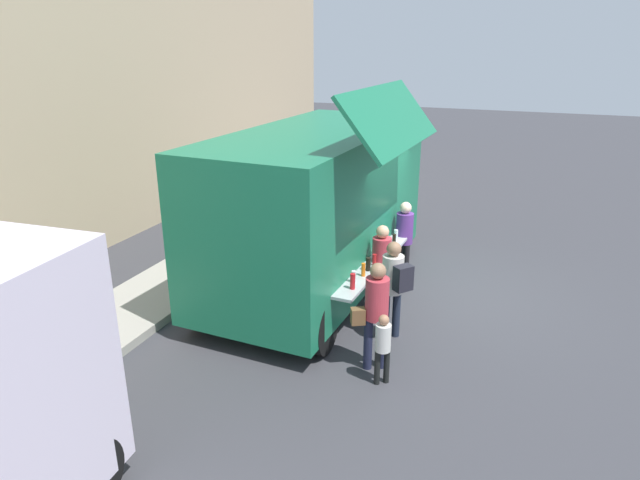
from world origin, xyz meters
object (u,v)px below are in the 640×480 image
(trash_bin, at_px, (291,200))
(customer_mid_with_backpack, at_px, (394,281))
(customer_extra_browsing, at_px, (404,235))
(customer_rear_waiting, at_px, (376,307))
(child_near_queue, at_px, (383,343))
(customer_front_ordering, at_px, (381,262))
(food_truck_main, at_px, (317,206))

(trash_bin, bearing_deg, customer_mid_with_backpack, -141.84)
(customer_extra_browsing, bearing_deg, trash_bin, -84.11)
(trash_bin, height_order, customer_extra_browsing, customer_extra_browsing)
(customer_mid_with_backpack, xyz_separation_m, customer_rear_waiting, (-0.92, 0.03, -0.03))
(customer_mid_with_backpack, bearing_deg, child_near_queue, 136.58)
(trash_bin, xyz_separation_m, customer_front_ordering, (-4.49, -3.74, 0.48))
(trash_bin, relative_size, customer_extra_browsing, 0.59)
(food_truck_main, height_order, customer_rear_waiting, food_truck_main)
(trash_bin, bearing_deg, customer_front_ordering, -140.25)
(trash_bin, relative_size, child_near_queue, 0.90)
(customer_extra_browsing, bearing_deg, customer_mid_with_backpack, 53.68)
(customer_rear_waiting, height_order, customer_extra_browsing, customer_rear_waiting)
(food_truck_main, xyz_separation_m, child_near_queue, (-2.66, -2.04, -1.02))
(food_truck_main, bearing_deg, customer_front_ordering, -109.47)
(food_truck_main, bearing_deg, customer_rear_waiting, -139.17)
(food_truck_main, relative_size, customer_extra_browsing, 3.54)
(customer_front_ordering, distance_m, child_near_queue, 2.20)
(customer_rear_waiting, distance_m, customer_extra_browsing, 3.26)
(customer_front_ordering, height_order, customer_extra_browsing, customer_extra_browsing)
(trash_bin, distance_m, child_near_queue, 7.89)
(customer_mid_with_backpack, height_order, customer_rear_waiting, customer_rear_waiting)
(trash_bin, xyz_separation_m, customer_rear_waiting, (-6.24, -4.15, 0.50))
(trash_bin, relative_size, customer_rear_waiting, 0.58)
(customer_rear_waiting, bearing_deg, food_truck_main, 8.87)
(customer_rear_waiting, distance_m, child_near_queue, 0.53)
(customer_mid_with_backpack, relative_size, customer_rear_waiting, 0.99)
(customer_mid_with_backpack, bearing_deg, customer_front_ordering, -23.60)
(customer_front_ordering, distance_m, customer_rear_waiting, 1.80)
(customer_front_ordering, bearing_deg, trash_bin, -30.30)
(customer_extra_browsing, xyz_separation_m, child_near_queue, (-3.58, -0.57, -0.34))
(trash_bin, distance_m, customer_front_ordering, 5.86)
(customer_front_ordering, xyz_separation_m, customer_mid_with_backpack, (-0.82, -0.44, 0.05))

